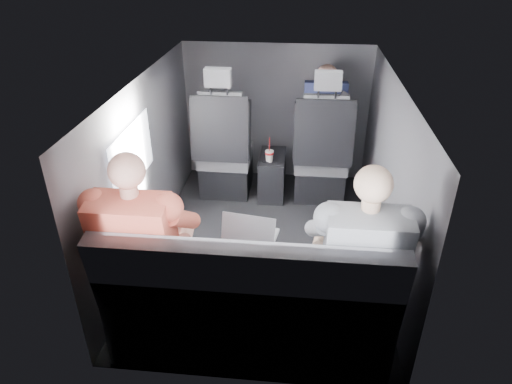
# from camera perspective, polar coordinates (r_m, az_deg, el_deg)

# --- Properties ---
(floor) EXTENTS (2.60, 2.60, 0.00)m
(floor) POSITION_cam_1_polar(r_m,az_deg,el_deg) (3.74, 1.04, -6.70)
(floor) COLOR black
(floor) RESTS_ON ground
(ceiling) EXTENTS (2.60, 2.60, 0.00)m
(ceiling) POSITION_cam_1_polar(r_m,az_deg,el_deg) (3.15, 1.27, 13.62)
(ceiling) COLOR #B2B2AD
(ceiling) RESTS_ON panel_back
(panel_left) EXTENTS (0.02, 2.60, 1.35)m
(panel_left) POSITION_cam_1_polar(r_m,az_deg,el_deg) (3.57, -13.42, 3.15)
(panel_left) COLOR #56565B
(panel_left) RESTS_ON floor
(panel_right) EXTENTS (0.02, 2.60, 1.35)m
(panel_right) POSITION_cam_1_polar(r_m,az_deg,el_deg) (3.45, 16.22, 1.79)
(panel_right) COLOR #56565B
(panel_right) RESTS_ON floor
(panel_front) EXTENTS (1.80, 0.02, 1.35)m
(panel_front) POSITION_cam_1_polar(r_m,az_deg,el_deg) (4.59, 2.52, 9.82)
(panel_front) COLOR #56565B
(panel_front) RESTS_ON floor
(panel_back) EXTENTS (1.80, 0.02, 1.35)m
(panel_back) POSITION_cam_1_polar(r_m,az_deg,el_deg) (2.31, -1.60, -11.95)
(panel_back) COLOR #56565B
(panel_back) RESTS_ON floor
(side_window) EXTENTS (0.02, 0.75, 0.42)m
(side_window) POSITION_cam_1_polar(r_m,az_deg,el_deg) (3.22, -15.15, 4.39)
(side_window) COLOR white
(side_window) RESTS_ON panel_left
(seatbelt) EXTENTS (0.35, 0.11, 0.59)m
(seatbelt) POSITION_cam_1_polar(r_m,az_deg,el_deg) (3.95, 8.57, 8.21)
(seatbelt) COLOR black
(seatbelt) RESTS_ON front_seat_right
(front_seat_left) EXTENTS (0.52, 0.58, 1.26)m
(front_seat_left) POSITION_cam_1_polar(r_m,az_deg,el_deg) (4.32, -3.94, 4.55)
(front_seat_left) COLOR black
(front_seat_left) RESTS_ON floor
(front_seat_right) EXTENTS (0.52, 0.58, 1.26)m
(front_seat_right) POSITION_cam_1_polar(r_m,az_deg,el_deg) (4.27, 8.11, 4.01)
(front_seat_right) COLOR black
(front_seat_right) RESTS_ON floor
(center_console) EXTENTS (0.24, 0.48, 0.41)m
(center_console) POSITION_cam_1_polar(r_m,az_deg,el_deg) (4.39, 2.04, 2.15)
(center_console) COLOR black
(center_console) RESTS_ON floor
(rear_bench) EXTENTS (1.60, 0.57, 0.92)m
(rear_bench) POSITION_cam_1_polar(r_m,az_deg,el_deg) (2.73, -0.85, -14.48)
(rear_bench) COLOR slate
(rear_bench) RESTS_ON floor
(soda_cup) EXTENTS (0.08, 0.08, 0.24)m
(soda_cup) POSITION_cam_1_polar(r_m,az_deg,el_deg) (4.17, 1.68, 4.57)
(soda_cup) COLOR white
(soda_cup) RESTS_ON center_console
(laptop_white) EXTENTS (0.33, 0.33, 0.23)m
(laptop_white) POSITION_cam_1_polar(r_m,az_deg,el_deg) (2.87, -11.73, -4.48)
(laptop_white) COLOR silver
(laptop_white) RESTS_ON passenger_rear_left
(laptop_silver) EXTENTS (0.35, 0.33, 0.23)m
(laptop_silver) POSITION_cam_1_polar(r_m,az_deg,el_deg) (2.76, -0.80, -5.35)
(laptop_silver) COLOR #B0B0B5
(laptop_silver) RESTS_ON rear_bench
(laptop_black) EXTENTS (0.30, 0.28, 0.21)m
(laptop_black) POSITION_cam_1_polar(r_m,az_deg,el_deg) (2.74, 12.96, -6.55)
(laptop_black) COLOR black
(laptop_black) RESTS_ON passenger_rear_right
(passenger_rear_left) EXTENTS (0.54, 0.65, 1.28)m
(passenger_rear_left) POSITION_cam_1_polar(r_m,az_deg,el_deg) (2.71, -13.62, -6.57)
(passenger_rear_left) COLOR #2C2D31
(passenger_rear_left) RESTS_ON rear_bench
(passenger_rear_right) EXTENTS (0.53, 0.64, 1.27)m
(passenger_rear_right) POSITION_cam_1_polar(r_m,az_deg,el_deg) (2.60, 12.78, -8.25)
(passenger_rear_right) COLOR navy
(passenger_rear_right) RESTS_ON rear_bench
(passenger_front_right) EXTENTS (0.39, 0.39, 0.78)m
(passenger_front_right) POSITION_cam_1_polar(r_m,az_deg,el_deg) (4.37, 8.51, 9.56)
(passenger_front_right) COLOR navy
(passenger_front_right) RESTS_ON front_seat_right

